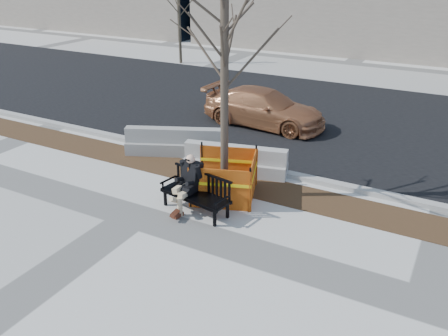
{
  "coord_description": "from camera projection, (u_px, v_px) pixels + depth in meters",
  "views": [
    {
      "loc": [
        6.03,
        -6.95,
        5.24
      ],
      "look_at": [
        1.48,
        1.43,
        0.92
      ],
      "focal_mm": 37.41,
      "sensor_mm": 36.0,
      "label": 1
    }
  ],
  "objects": [
    {
      "name": "bench",
      "position": [
        196.0,
        211.0,
        10.54
      ],
      "size": [
        1.78,
        0.89,
        0.9
      ],
      "primitive_type": null,
      "rotation": [
        0.0,
        0.0,
        -0.17
      ],
      "color": "black",
      "rests_on": "ground"
    },
    {
      "name": "ground",
      "position": [
        135.0,
        216.0,
        10.35
      ],
      "size": [
        120.0,
        120.0,
        0.0
      ],
      "primitive_type": "plane",
      "color": "beige",
      "rests_on": "ground"
    },
    {
      "name": "seated_man",
      "position": [
        189.0,
        207.0,
        10.71
      ],
      "size": [
        0.7,
        0.99,
        1.28
      ],
      "primitive_type": null,
      "rotation": [
        0.0,
        0.0,
        -0.17
      ],
      "color": "black",
      "rests_on": "ground"
    },
    {
      "name": "asphalt_street",
      "position": [
        283.0,
        111.0,
        17.39
      ],
      "size": [
        60.0,
        10.4,
        0.01
      ],
      "primitive_type": "cube",
      "color": "black",
      "rests_on": "ground"
    },
    {
      "name": "mulch_strip",
      "position": [
        196.0,
        172.0,
        12.43
      ],
      "size": [
        40.0,
        1.2,
        0.02
      ],
      "primitive_type": "cube",
      "color": "#47301C",
      "rests_on": "ground"
    },
    {
      "name": "sedan",
      "position": [
        264.0,
        125.0,
        15.95
      ],
      "size": [
        4.31,
        1.96,
        1.22
      ],
      "primitive_type": "imported",
      "rotation": [
        0.0,
        0.0,
        1.51
      ],
      "color": "#A2633C",
      "rests_on": "ground"
    },
    {
      "name": "tree_fence",
      "position": [
        224.0,
        195.0,
        11.24
      ],
      "size": [
        2.76,
        2.76,
        5.41
      ],
      "primitive_type": null,
      "rotation": [
        0.0,
        0.0,
        0.34
      ],
      "color": "orange",
      "rests_on": "ground"
    },
    {
      "name": "jersey_barrier_right",
      "position": [
        235.0,
        173.0,
        12.42
      ],
      "size": [
        2.78,
        1.15,
        0.78
      ],
      "primitive_type": null,
      "rotation": [
        0.0,
        0.0,
        0.23
      ],
      "color": "#A7A49C",
      "rests_on": "ground"
    },
    {
      "name": "curb",
      "position": [
        214.0,
        158.0,
        13.17
      ],
      "size": [
        60.0,
        0.25,
        0.12
      ],
      "primitive_type": "cube",
      "color": "#9E9B93",
      "rests_on": "ground"
    },
    {
      "name": "far_tree_left",
      "position": [
        181.0,
        63.0,
        25.32
      ],
      "size": [
        1.79,
        1.79,
        4.61
      ],
      "primitive_type": null,
      "rotation": [
        0.0,
        0.0,
        0.05
      ],
      "color": "#4B4130",
      "rests_on": "ground"
    },
    {
      "name": "jersey_barrier_left",
      "position": [
        175.0,
        154.0,
        13.59
      ],
      "size": [
        2.81,
        1.65,
        0.81
      ],
      "primitive_type": null,
      "rotation": [
        0.0,
        0.0,
        0.42
      ],
      "color": "gray",
      "rests_on": "ground"
    }
  ]
}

